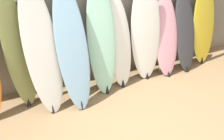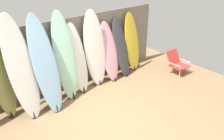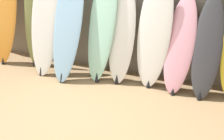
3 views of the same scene
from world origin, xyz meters
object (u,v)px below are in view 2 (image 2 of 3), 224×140
Objects in this scene: surfboard_white_5 at (77,59)px; surfboard_yellow_9 at (132,42)px; surfboard_skyblue_3 at (45,64)px; surfboard_olive_1 at (0,73)px; surfboard_pink_7 at (109,52)px; surfboard_seafoam_4 at (65,56)px; surfboard_white_6 at (95,49)px; surfboard_charcoal_8 at (121,48)px; beach_chair at (177,62)px; surfboard_white_2 at (21,68)px.

surfboard_white_5 reaches higher than surfboard_yellow_9.
surfboard_skyblue_3 reaches higher than surfboard_yellow_9.
surfboard_yellow_9 is (3.70, -0.01, -0.17)m from surfboard_olive_1.
surfboard_seafoam_4 is at bearing -178.70° from surfboard_pink_7.
surfboard_olive_1 is at bearing 176.06° from surfboard_seafoam_4.
surfboard_seafoam_4 is (1.44, -0.10, 0.01)m from surfboard_olive_1.
surfboard_olive_1 is 2.35m from surfboard_white_6.
surfboard_charcoal_8 is 0.94× the size of surfboard_yellow_9.
surfboard_seafoam_4 is at bearing -177.66° from surfboard_yellow_9.
surfboard_white_6 is 1.36m from surfboard_yellow_9.
surfboard_skyblue_3 is 3.32× the size of beach_chair.
surfboard_charcoal_8 reaches higher than surfboard_pink_7.
surfboard_seafoam_4 is 1.19× the size of surfboard_white_5.
surfboard_charcoal_8 is at bearing 0.93° from surfboard_pink_7.
surfboard_charcoal_8 is (1.43, 0.02, -0.06)m from surfboard_white_5.
surfboard_white_2 reaches higher than surfboard_pink_7.
surfboard_olive_1 is at bearing 177.54° from surfboard_white_5.
surfboard_olive_1 is 0.90m from surfboard_skyblue_3.
surfboard_white_5 is at bearing -179.52° from surfboard_pink_7.
surfboard_pink_7 is at bearing -1.41° from surfboard_olive_1.
surfboard_white_6 is 1.22× the size of surfboard_charcoal_8.
surfboard_pink_7 is 0.99× the size of surfboard_charcoal_8.
surfboard_white_6 is 1.15× the size of surfboard_yellow_9.
surfboard_charcoal_8 is at bearing 4.84° from surfboard_skyblue_3.
surfboard_white_2 is 3.35m from surfboard_yellow_9.
surfboard_yellow_9 is (1.91, 0.07, -0.01)m from surfboard_white_5.
surfboard_skyblue_3 is 0.60m from surfboard_seafoam_4.
surfboard_seafoam_4 is 3.27× the size of beach_chair.
surfboard_yellow_9 is (0.48, 0.05, 0.04)m from surfboard_charcoal_8.
surfboard_skyblue_3 is 2.39m from surfboard_charcoal_8.
surfboard_skyblue_3 is 1.07× the size of surfboard_white_6.
surfboard_white_5 reaches higher than surfboard_charcoal_8.
surfboard_skyblue_3 is at bearing -174.29° from surfboard_pink_7.
surfboard_skyblue_3 reaches higher than surfboard_seafoam_4.
surfboard_white_2 is 2.88m from surfboard_charcoal_8.
surfboard_seafoam_4 is at bearing -3.94° from surfboard_olive_1.
surfboard_white_5 is 1.01× the size of surfboard_yellow_9.
beach_chair is (0.86, -1.01, -0.52)m from surfboard_yellow_9.
surfboard_charcoal_8 is 0.48m from surfboard_yellow_9.
surfboard_skyblue_3 is 1.21× the size of surfboard_white_5.
surfboard_skyblue_3 is 1.02× the size of surfboard_seafoam_4.
surfboard_pink_7 reaches higher than beach_chair.
surfboard_white_2 reaches higher than surfboard_white_6.
surfboard_white_6 is 1.23× the size of surfboard_pink_7.
surfboard_olive_1 reaches higher than surfboard_white_5.
surfboard_seafoam_4 is 0.39m from surfboard_white_5.
surfboard_charcoal_8 is at bearing -1.76° from surfboard_white_6.
beach_chair is at bearing -16.40° from surfboard_seafoam_4.
surfboard_seafoam_4 is 1.30× the size of surfboard_pink_7.
surfboard_seafoam_4 reaches higher than surfboard_yellow_9.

